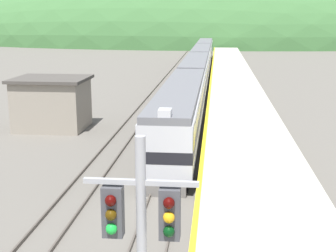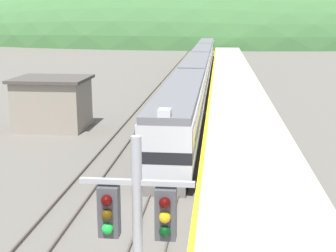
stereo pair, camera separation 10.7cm
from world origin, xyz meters
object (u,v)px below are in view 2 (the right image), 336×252
carriage_second (196,75)px  carriage_third (203,59)px  express_train_lead_car (181,112)px  carriage_fourth (206,50)px

carriage_second → carriage_third: bearing=90.0°
express_train_lead_car → carriage_fourth: express_train_lead_car is taller
carriage_second → carriage_third: same height
carriage_fourth → carriage_third: bearing=-90.0°
express_train_lead_car → carriage_second: (0.00, 22.14, -0.01)m
express_train_lead_car → carriage_third: 43.07m
carriage_second → carriage_third: 20.93m
express_train_lead_car → carriage_second: express_train_lead_car is taller
carriage_second → carriage_third: size_ratio=1.00×
express_train_lead_car → carriage_third: (0.00, 43.07, -0.01)m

